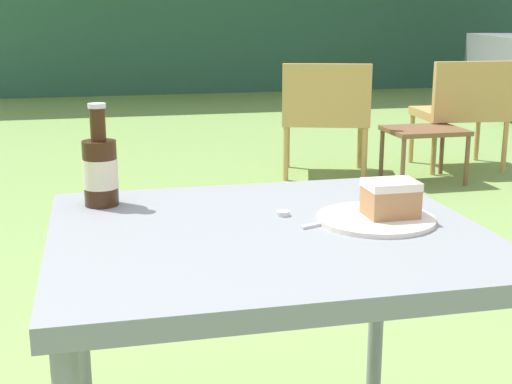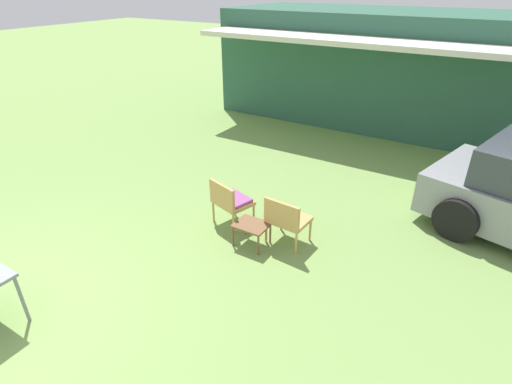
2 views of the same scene
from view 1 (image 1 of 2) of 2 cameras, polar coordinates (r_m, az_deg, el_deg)
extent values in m
cylinder|color=tan|center=(5.31, 8.30, 3.88)|extent=(0.04, 0.04, 0.37)
cylinder|color=tan|center=(5.29, 2.52, 3.99)|extent=(0.04, 0.04, 0.37)
cylinder|color=tan|center=(4.88, 8.68, 2.96)|extent=(0.04, 0.04, 0.37)
cylinder|color=tan|center=(4.87, 2.40, 3.08)|extent=(0.04, 0.04, 0.37)
cube|color=tan|center=(5.05, 5.54, 5.92)|extent=(0.70, 0.64, 0.06)
cube|color=tan|center=(4.80, 5.67, 8.03)|extent=(0.58, 0.22, 0.36)
cube|color=#995193|center=(5.04, 5.55, 6.54)|extent=(0.63, 0.55, 0.05)
cylinder|color=tan|center=(5.79, 17.29, 4.25)|extent=(0.04, 0.04, 0.37)
cylinder|color=tan|center=(5.58, 12.34, 4.20)|extent=(0.04, 0.04, 0.37)
cylinder|color=tan|center=(5.41, 19.27, 3.43)|extent=(0.04, 0.04, 0.37)
cylinder|color=tan|center=(5.19, 14.05, 3.35)|extent=(0.04, 0.04, 0.37)
cube|color=tan|center=(5.45, 15.91, 6.07)|extent=(0.62, 0.53, 0.06)
cube|color=tan|center=(5.23, 17.06, 7.99)|extent=(0.59, 0.09, 0.36)
cube|color=brown|center=(4.94, 13.35, 4.81)|extent=(0.51, 0.41, 0.03)
cylinder|color=brown|center=(4.72, 11.67, 2.20)|extent=(0.03, 0.03, 0.34)
cylinder|color=brown|center=(4.92, 16.52, 2.40)|extent=(0.03, 0.03, 0.34)
cylinder|color=brown|center=(5.04, 10.02, 3.04)|extent=(0.03, 0.03, 0.34)
cylinder|color=brown|center=(5.23, 14.64, 3.20)|extent=(0.03, 0.03, 0.34)
cube|color=gray|center=(1.42, 0.90, -3.72)|extent=(0.85, 0.75, 0.04)
cylinder|color=gray|center=(1.83, -13.79, -11.93)|extent=(0.04, 0.04, 0.67)
cylinder|color=gray|center=(1.96, 9.60, -9.88)|extent=(0.04, 0.04, 0.67)
cylinder|color=silver|center=(1.48, 9.58, -2.15)|extent=(0.24, 0.24, 0.01)
cube|color=#AD7A4C|center=(1.48, 10.72, -0.82)|extent=(0.10, 0.08, 0.06)
cube|color=silver|center=(1.47, 10.79, 0.57)|extent=(0.10, 0.08, 0.02)
cylinder|color=#381E0F|center=(1.60, -12.34, 1.48)|extent=(0.07, 0.07, 0.14)
cylinder|color=#381E0F|center=(1.58, -12.55, 5.29)|extent=(0.03, 0.03, 0.07)
cylinder|color=silver|center=(1.58, -12.63, 6.76)|extent=(0.04, 0.04, 0.01)
cylinder|color=beige|center=(1.60, -12.34, 1.48)|extent=(0.08, 0.08, 0.07)
cube|color=silver|center=(1.46, 6.45, -2.30)|extent=(0.17, 0.07, 0.01)
cylinder|color=silver|center=(1.50, 2.18, -1.72)|extent=(0.03, 0.03, 0.01)
camera|label=2|loc=(5.47, 83.86, 29.84)|focal=28.00mm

